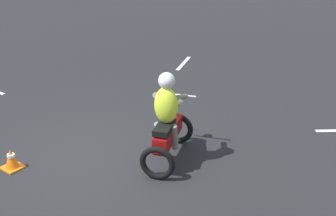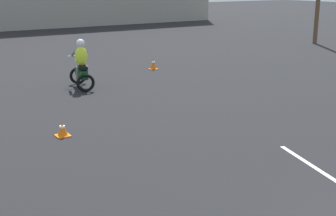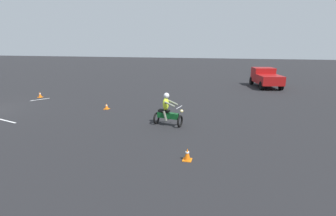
# 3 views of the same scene
# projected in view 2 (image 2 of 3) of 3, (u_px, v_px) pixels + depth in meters

# --- Properties ---
(motorcycle_rider_background) EXTENTS (0.90, 1.56, 1.66)m
(motorcycle_rider_background) POSITION_uv_depth(u_px,v_px,m) (81.00, 67.00, 15.59)
(motorcycle_rider_background) COLOR black
(motorcycle_rider_background) RESTS_ON ground
(traffic_cone_mid_center) EXTENTS (0.32, 0.32, 0.45)m
(traffic_cone_mid_center) POSITION_uv_depth(u_px,v_px,m) (153.00, 64.00, 19.01)
(traffic_cone_mid_center) COLOR orange
(traffic_cone_mid_center) RESTS_ON ground
(traffic_cone_mid_left) EXTENTS (0.32, 0.32, 0.35)m
(traffic_cone_mid_left) POSITION_uv_depth(u_px,v_px,m) (62.00, 130.00, 10.87)
(traffic_cone_mid_left) COLOR orange
(traffic_cone_mid_left) RESTS_ON ground
(lane_stripe_n) EXTENTS (0.64, 1.93, 0.01)m
(lane_stripe_n) POSITION_uv_depth(u_px,v_px,m) (307.00, 163.00, 9.33)
(lane_stripe_n) COLOR silver
(lane_stripe_n) RESTS_ON ground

